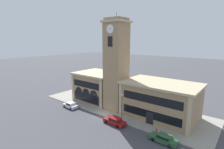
% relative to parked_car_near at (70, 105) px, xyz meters
% --- Properties ---
extents(ground_plane, '(300.00, 300.00, 0.00)m').
position_rel_parked_car_near_xyz_m(ground_plane, '(9.28, 1.25, -0.71)').
color(ground_plane, '#424247').
extents(sidewalk_kerb, '(43.36, 14.28, 0.15)m').
position_rel_parked_car_near_xyz_m(sidewalk_kerb, '(9.28, 8.39, -0.64)').
color(sidewalk_kerb, gray).
rests_on(sidewalk_kerb, ground_plane).
extents(clock_tower, '(5.20, 5.20, 22.56)m').
position_rel_parked_car_near_xyz_m(clock_tower, '(9.28, 6.51, 10.01)').
color(clock_tower, '#9E7F5B').
rests_on(clock_tower, ground_plane).
extents(town_hall_left_wing, '(11.91, 9.96, 7.77)m').
position_rel_parked_car_near_xyz_m(town_hall_left_wing, '(1.12, 8.86, 3.20)').
color(town_hall_left_wing, '#9E7F5B').
rests_on(town_hall_left_wing, ground_plane).
extents(town_hall_right_wing, '(15.83, 9.96, 7.72)m').
position_rel_parked_car_near_xyz_m(town_hall_right_wing, '(19.39, 8.87, 3.18)').
color(town_hall_right_wing, '#9E7F5B').
rests_on(town_hall_right_wing, ground_plane).
extents(parked_car_near, '(4.17, 1.94, 1.37)m').
position_rel_parked_car_near_xyz_m(parked_car_near, '(0.00, 0.00, 0.00)').
color(parked_car_near, silver).
rests_on(parked_car_near, ground_plane).
extents(parked_car_mid, '(4.74, 1.95, 1.47)m').
position_rel_parked_car_near_xyz_m(parked_car_mid, '(13.94, -0.00, 0.06)').
color(parked_car_mid, maroon).
rests_on(parked_car_mid, ground_plane).
extents(parked_car_far, '(4.62, 1.86, 1.41)m').
position_rel_parked_car_near_xyz_m(parked_car_far, '(24.05, 0.00, 0.02)').
color(parked_car_far, '#285633').
rests_on(parked_car_far, ground_plane).
extents(street_lamp, '(0.36, 0.36, 5.91)m').
position_rel_parked_car_near_xyz_m(street_lamp, '(14.48, 1.59, 3.30)').
color(street_lamp, '#4C4C51').
rests_on(street_lamp, sidewalk_kerb).
extents(fire_hydrant, '(0.22, 0.22, 0.87)m').
position_rel_parked_car_near_xyz_m(fire_hydrant, '(21.97, 1.81, -0.14)').
color(fire_hydrant, red).
rests_on(fire_hydrant, sidewalk_kerb).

